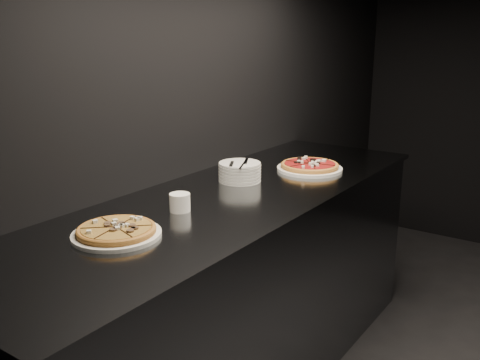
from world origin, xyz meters
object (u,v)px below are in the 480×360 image
Objects in this scene: pizza_mushroom at (116,231)px; ramekin at (180,202)px; counter at (231,293)px; plate_stack at (240,172)px; pizza_tomato at (310,166)px; cutlery at (239,163)px.

ramekin is at bearing 90.07° from pizza_mushroom.
counter is 12.52× the size of plate_stack.
counter is 0.57m from ramekin.
plate_stack is at bearing -115.79° from pizza_tomato.
counter is 0.55m from plate_stack.
counter is 0.59m from cutlery.
cutlery is at bearing 115.18° from counter.
plate_stack is 0.05m from cutlery.
ramekin is at bearing -97.66° from counter.
pizza_tomato is 0.42m from cutlery.
pizza_tomato is 1.65× the size of cutlery.
cutlery reaches higher than pizza_mushroom.
cutlery reaches higher than pizza_tomato.
ramekin is (-0.11, -0.86, 0.02)m from pizza_tomato.
plate_stack is 0.96× the size of cutlery.
plate_stack is at bearing 115.36° from counter.
cutlery is 2.52× the size of ramekin.
cutlery reaches higher than counter.
counter is 7.19× the size of pizza_mushroom.
pizza_mushroom is 1.19m from pizza_tomato.
plate_stack reaches higher than counter.
counter is at bearing 82.34° from ramekin.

